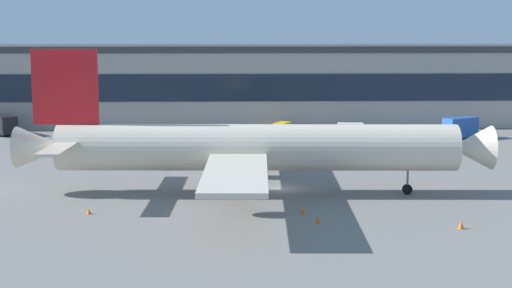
{
  "coord_description": "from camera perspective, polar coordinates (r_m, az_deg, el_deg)",
  "views": [
    {
      "loc": [
        -5.56,
        -86.07,
        18.48
      ],
      "look_at": [
        -2.79,
        1.41,
        5.0
      ],
      "focal_mm": 54.06,
      "sensor_mm": 36.0,
      "label": 1
    }
  ],
  "objects": [
    {
      "name": "terminal_building",
      "position": [
        146.78,
        0.37,
        4.44
      ],
      "size": [
        171.4,
        17.97,
        14.83
      ],
      "color": "#9E9993",
      "rests_on": "ground_plane"
    },
    {
      "name": "traffic_cone_2",
      "position": [
        73.35,
        4.6,
        -5.6
      ],
      "size": [
        0.53,
        0.53,
        0.66
      ],
      "primitive_type": "cone",
      "color": "#F2590C",
      "rests_on": "ground_plane"
    },
    {
      "name": "traffic_cone_3",
      "position": [
        78.31,
        -12.26,
        -4.88
      ],
      "size": [
        0.47,
        0.47,
        0.59
      ],
      "primitive_type": "cone",
      "color": "#F2590C",
      "rests_on": "ground_plane"
    },
    {
      "name": "traffic_cone_1",
      "position": [
        73.59,
        14.93,
        -5.81
      ],
      "size": [
        0.57,
        0.57,
        0.71
      ],
      "primitive_type": "cone",
      "color": "#F2590C",
      "rests_on": "ground_plane"
    },
    {
      "name": "baggage_tug",
      "position": [
        133.74,
        1.94,
        1.28
      ],
      "size": [
        3.41,
        4.12,
        1.85
      ],
      "color": "yellow",
      "rests_on": "ground_plane"
    },
    {
      "name": "traffic_cone_0",
      "position": [
        76.65,
        3.47,
        -4.96
      ],
      "size": [
        0.52,
        0.52,
        0.65
      ],
      "primitive_type": "cone",
      "color": "#F2590C",
      "rests_on": "ground_plane"
    },
    {
      "name": "follow_me_car",
      "position": [
        133.73,
        7.04,
        1.22
      ],
      "size": [
        4.55,
        2.34,
        1.85
      ],
      "color": "white",
      "rests_on": "ground_plane"
    },
    {
      "name": "stair_truck",
      "position": [
        131.1,
        14.92,
        1.23
      ],
      "size": [
        6.41,
        5.02,
        3.55
      ],
      "color": "#2651A5",
      "rests_on": "ground_plane"
    },
    {
      "name": "airliner",
      "position": [
        84.58,
        -0.53,
        -0.26
      ],
      "size": [
        52.35,
        44.7,
        15.96
      ],
      "color": "beige",
      "rests_on": "ground_plane"
    },
    {
      "name": "ground_plane",
      "position": [
        88.21,
        1.85,
        -3.34
      ],
      "size": [
        600.0,
        600.0,
        0.0
      ],
      "primitive_type": "plane",
      "color": "slate"
    }
  ]
}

